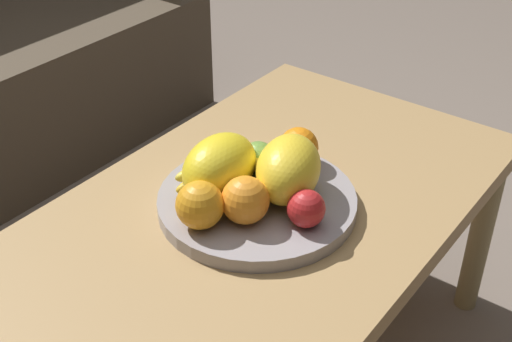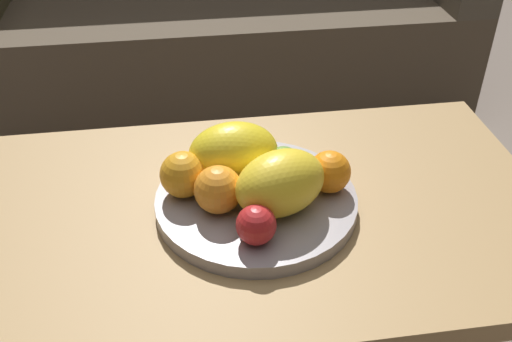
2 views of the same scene
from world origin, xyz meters
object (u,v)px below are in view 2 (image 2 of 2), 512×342
object	(u,v)px
fruit_bowl	(256,200)
orange_front	(329,172)
melon_large_front	(280,183)
orange_left	(218,190)
banana_bunch	(239,159)
apple_front	(283,165)
couch	(220,16)
melon_smaller_beside	(231,153)
coffee_table	(239,230)
apple_left	(256,225)
orange_right	(183,175)

from	to	relation	value
fruit_bowl	orange_front	bearing A→B (deg)	-0.68
melon_large_front	orange_left	bearing A→B (deg)	171.07
melon_large_front	banana_bunch	size ratio (longest dim) A/B	0.98
apple_front	couch	bearing A→B (deg)	89.84
melon_smaller_beside	orange_front	size ratio (longest dim) A/B	2.13
apple_front	banana_bunch	distance (m)	0.08
melon_large_front	banana_bunch	world-z (taller)	melon_large_front
orange_left	banana_bunch	size ratio (longest dim) A/B	0.51
coffee_table	couch	size ratio (longest dim) A/B	0.65
couch	orange_left	distance (m)	1.33
orange_front	apple_left	world-z (taller)	orange_front
melon_large_front	orange_left	distance (m)	0.10
melon_large_front	apple_front	distance (m)	0.08
couch	melon_smaller_beside	world-z (taller)	couch
coffee_table	melon_smaller_beside	world-z (taller)	melon_smaller_beside
banana_bunch	couch	bearing A→B (deg)	86.35
melon_smaller_beside	apple_left	size ratio (longest dim) A/B	2.47
orange_front	apple_left	bearing A→B (deg)	-141.85
apple_left	banana_bunch	world-z (taller)	apple_left
couch	melon_smaller_beside	size ratio (longest dim) A/B	10.93
coffee_table	fruit_bowl	xyz separation A→B (m)	(0.03, 0.00, 0.06)
coffee_table	orange_left	bearing A→B (deg)	-143.31
apple_left	couch	bearing A→B (deg)	87.00
fruit_bowl	banana_bunch	bearing A→B (deg)	107.20
fruit_bowl	banana_bunch	xyz separation A→B (m)	(-0.02, 0.07, 0.04)
couch	melon_large_front	world-z (taller)	couch
coffee_table	melon_large_front	size ratio (longest dim) A/B	7.07
apple_left	melon_large_front	bearing A→B (deg)	54.56
coffee_table	orange_left	xyz separation A→B (m)	(-0.03, -0.03, 0.12)
orange_left	melon_smaller_beside	bearing A→B (deg)	69.94
melon_large_front	apple_left	bearing A→B (deg)	-125.44
orange_front	banana_bunch	distance (m)	0.16
orange_left	banana_bunch	bearing A→B (deg)	64.47
fruit_bowl	apple_front	xyz separation A→B (m)	(0.05, 0.03, 0.05)
melon_large_front	apple_front	world-z (taller)	melon_large_front
apple_front	orange_right	bearing A→B (deg)	-175.71
couch	apple_front	size ratio (longest dim) A/B	25.99
apple_left	banana_bunch	distance (m)	0.18
orange_right	orange_left	bearing A→B (deg)	-42.69
fruit_bowl	orange_right	world-z (taller)	orange_right
couch	orange_left	xyz separation A→B (m)	(-0.12, -1.30, 0.21)
melon_smaller_beside	orange_right	bearing A→B (deg)	-159.28
orange_front	apple_left	distance (m)	0.18
orange_left	fruit_bowl	bearing A→B (deg)	22.96
coffee_table	fruit_bowl	bearing A→B (deg)	4.11
apple_front	coffee_table	bearing A→B (deg)	-156.32
coffee_table	fruit_bowl	distance (m)	0.07
fruit_bowl	apple_left	world-z (taller)	apple_left
apple_left	melon_smaller_beside	bearing A→B (deg)	96.82
apple_front	apple_left	world-z (taller)	apple_front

